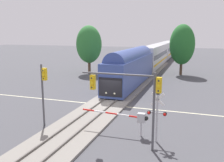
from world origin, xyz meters
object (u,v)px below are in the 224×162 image
Objects in this scene: crossing_signal_mast at (157,111)px; traffic_signal_median at (43,85)px; traffic_signal_near_right at (131,91)px; crossing_gate_near at (134,118)px; oak_behind_train at (89,44)px; commuter_train at (155,55)px; elm_centre_background at (182,45)px.

crossing_signal_mast is 0.72× the size of traffic_signal_median.
traffic_signal_near_right is (7.78, -1.60, 0.49)m from traffic_signal_median.
crossing_signal_mast is at bearing -20.55° from crossing_gate_near.
crossing_signal_mast is 0.41× the size of oak_behind_train.
commuter_train is 41.54m from traffic_signal_near_right.
commuter_train is 12.23× the size of traffic_signal_near_right.
crossing_gate_near is 7.80m from traffic_signal_median.
oak_behind_train reaches higher than traffic_signal_median.
commuter_train reaches higher than crossing_gate_near.
crossing_signal_mast is 2.67m from traffic_signal_near_right.
commuter_train is at bearing 123.58° from elm_centre_background.
elm_centre_background is (1.29, 31.69, 1.59)m from traffic_signal_near_right.
traffic_signal_median reaches higher than crossing_gate_near.
elm_centre_background is (1.57, 29.60, 4.16)m from crossing_gate_near.
traffic_signal_near_right reaches higher than crossing_signal_mast.
traffic_signal_median is (-2.75, -39.61, 0.75)m from commuter_train.
traffic_signal_median is 0.96× the size of traffic_signal_near_right.
commuter_train is at bearing 96.93° from crossing_gate_near.
crossing_signal_mast is at bearing -89.60° from elm_centre_background.
oak_behind_train is 0.98× the size of elm_centre_background.
commuter_train is 11.78m from elm_centre_background.
traffic_signal_near_right is (5.03, -41.21, 1.24)m from commuter_train.
elm_centre_background is at bearing -56.42° from commuter_train.
crossing_signal_mast is at bearing -57.32° from oak_behind_train.
crossing_signal_mast is 9.36m from traffic_signal_median.
oak_behind_train is at bearing 106.09° from traffic_signal_median.
crossing_gate_near is 0.58× the size of elm_centre_background.
traffic_signal_median is 7.95m from traffic_signal_near_right.
commuter_train is 7.33× the size of oak_behind_train.
crossing_gate_near is at bearing -59.53° from oak_behind_train.
crossing_signal_mast is 0.40× the size of elm_centre_background.
commuter_train is 12.41× the size of crossing_gate_near.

